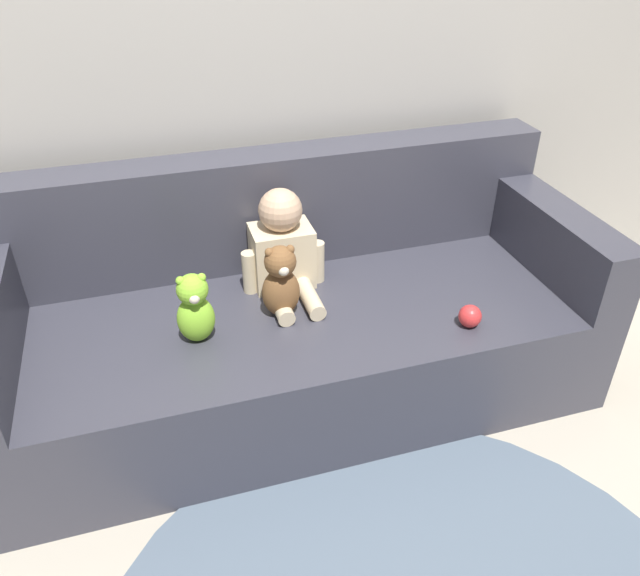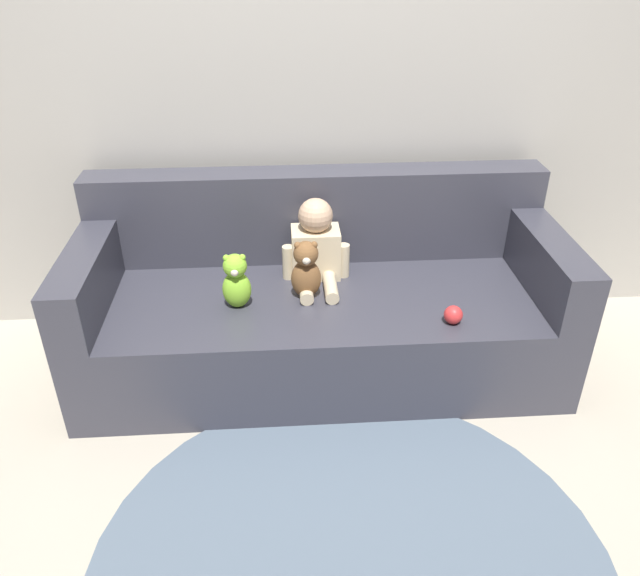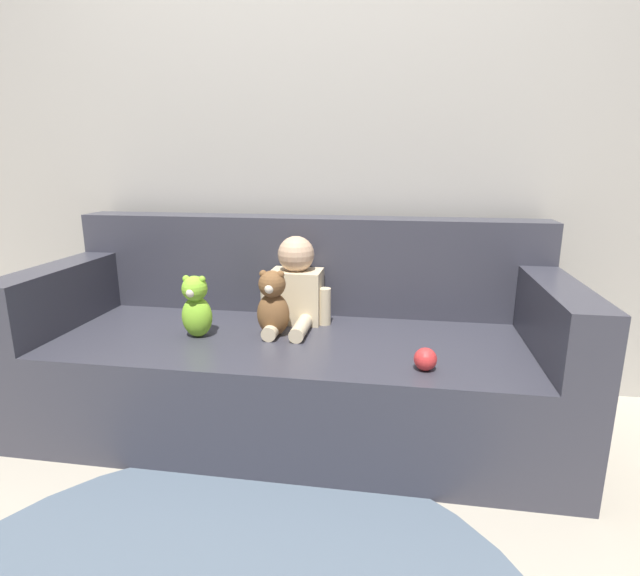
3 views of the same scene
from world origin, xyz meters
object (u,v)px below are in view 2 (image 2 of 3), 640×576
couch (320,305)px  teddy_bear_brown (306,270)px  person_baby (316,247)px  toy_ball (453,315)px  plush_toy_side (236,281)px

couch → teddy_bear_brown: (-0.07, -0.10, 0.25)m
couch → person_baby: (-0.02, 0.08, 0.27)m
couch → toy_ball: 0.66m
person_baby → plush_toy_side: 0.43m
person_baby → toy_ball: (0.55, -0.44, -0.12)m
person_baby → couch: bearing=-79.1°
couch → plush_toy_side: bearing=-156.2°
plush_toy_side → toy_ball: plush_toy_side is taller
couch → person_baby: size_ratio=5.70×
teddy_bear_brown → couch: bearing=55.6°
person_baby → toy_ball: bearing=-38.7°
person_baby → plush_toy_side: person_baby is taller
teddy_bear_brown → plush_toy_side: 0.31m
couch → teddy_bear_brown: size_ratio=7.92×
teddy_bear_brown → toy_ball: size_ratio=3.47×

